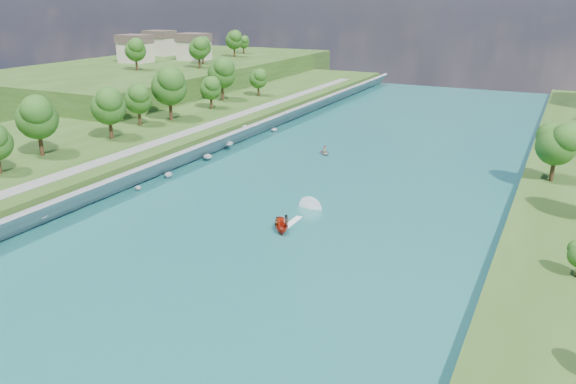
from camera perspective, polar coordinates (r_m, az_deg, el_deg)
The scene contains 10 objects.
ground at distance 66.09m, azimuth -5.42°, elevation -6.07°, with size 260.00×260.00×0.00m, color #2D5119.
river_water at distance 82.37m, azimuth 1.90°, elevation -0.76°, with size 55.00×240.00×0.10m, color #18545B.
berm_west at distance 111.40m, azimuth -22.20°, elevation 4.03°, with size 45.00×240.00×3.50m, color #2D5119.
ridge_west at distance 186.73m, azimuth -11.83°, elevation 11.47°, with size 60.00×120.00×9.00m, color #2D5119.
riprap_bank at distance 94.18m, azimuth -12.82°, elevation 2.46°, with size 4.40×236.00×4.52m.
riverside_path at distance 98.74m, azimuth -15.51°, elevation 4.05°, with size 3.00×200.00×0.10m, color gray.
ridge_houses at distance 193.56m, azimuth -12.56°, elevation 14.31°, with size 29.50×29.50×8.40m.
trees_ridge at distance 180.01m, azimuth -8.94°, elevation 14.36°, with size 20.91×61.99×10.39m.
motorboat at distance 72.44m, azimuth -0.04°, elevation -3.02°, with size 3.60×18.81×2.09m.
raft at distance 106.40m, azimuth 3.74°, elevation 4.07°, with size 3.79×4.05×1.66m.
Camera 1 is at (32.18, -50.48, 28.01)m, focal length 35.00 mm.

